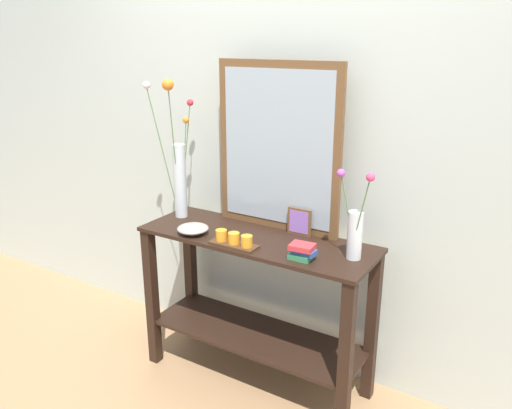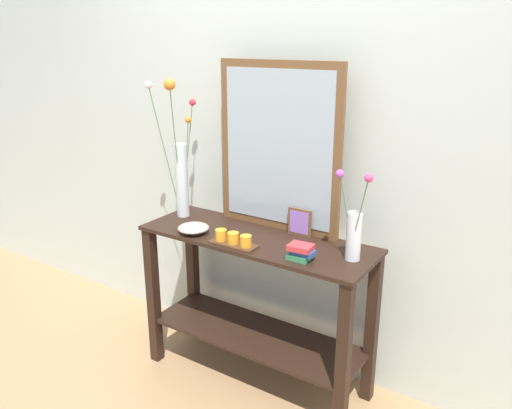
{
  "view_description": "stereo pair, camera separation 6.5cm",
  "coord_description": "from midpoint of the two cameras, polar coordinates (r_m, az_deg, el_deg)",
  "views": [
    {
      "loc": [
        1.27,
        -2.06,
        1.8
      ],
      "look_at": [
        0.0,
        0.0,
        1.01
      ],
      "focal_mm": 36.09,
      "sensor_mm": 36.0,
      "label": 1
    },
    {
      "loc": [
        1.32,
        -2.03,
        1.8
      ],
      "look_at": [
        0.0,
        0.0,
        1.01
      ],
      "focal_mm": 36.09,
      "sensor_mm": 36.0,
      "label": 2
    }
  ],
  "objects": [
    {
      "name": "ground_plane",
      "position": [
        3.02,
        -0.65,
        -18.67
      ],
      "size": [
        7.0,
        6.0,
        0.02
      ],
      "primitive_type": "cube",
      "color": "#A87F56"
    },
    {
      "name": "wall_back",
      "position": [
        2.74,
        2.99,
        8.66
      ],
      "size": [
        6.4,
        0.08,
        2.7
      ],
      "primitive_type": "cube",
      "color": "beige",
      "rests_on": "ground"
    },
    {
      "name": "console_table",
      "position": [
        2.74,
        -0.69,
        -9.78
      ],
      "size": [
        1.23,
        0.42,
        0.83
      ],
      "color": "black",
      "rests_on": "ground"
    },
    {
      "name": "mirror_leaning",
      "position": [
        2.62,
        1.72,
        6.31
      ],
      "size": [
        0.69,
        0.03,
        0.86
      ],
      "color": "brown",
      "rests_on": "console_table"
    },
    {
      "name": "tall_vase_left",
      "position": [
        2.86,
        -9.23,
        4.02
      ],
      "size": [
        0.2,
        0.26,
        0.77
      ],
      "color": "silver",
      "rests_on": "console_table"
    },
    {
      "name": "vase_right",
      "position": [
        2.35,
        10.13,
        -2.77
      ],
      "size": [
        0.18,
        0.11,
        0.43
      ],
      "color": "silver",
      "rests_on": "console_table"
    },
    {
      "name": "candle_tray",
      "position": [
        2.5,
        -3.22,
        -3.99
      ],
      "size": [
        0.24,
        0.09,
        0.07
      ],
      "color": "#472D1C",
      "rests_on": "console_table"
    },
    {
      "name": "picture_frame_small",
      "position": [
        2.62,
        4.11,
        -1.92
      ],
      "size": [
        0.13,
        0.01,
        0.14
      ],
      "color": "brown",
      "rests_on": "console_table"
    },
    {
      "name": "decorative_bowl",
      "position": [
        2.67,
        -7.7,
        -2.67
      ],
      "size": [
        0.16,
        0.16,
        0.05
      ],
      "color": "#9E9389",
      "rests_on": "console_table"
    },
    {
      "name": "book_stack",
      "position": [
        2.35,
        4.37,
        -5.22
      ],
      "size": [
        0.12,
        0.1,
        0.07
      ],
      "color": "#388E56",
      "rests_on": "console_table"
    }
  ]
}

